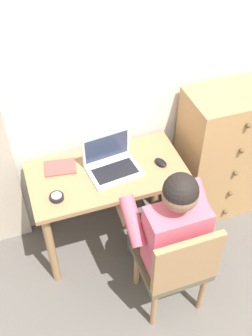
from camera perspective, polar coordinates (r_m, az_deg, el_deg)
The scene contains 9 objects.
wall_back at distance 2.75m, azimuth 3.20°, elevation 13.81°, with size 4.80×0.05×2.50m, color silver.
desk at distance 2.78m, azimuth -2.62°, elevation -2.52°, with size 1.05×0.55×0.74m.
dresser at distance 3.18m, azimuth 13.40°, elevation 1.81°, with size 0.62×0.44×1.11m.
chair at distance 2.56m, azimuth 7.19°, elevation -13.58°, with size 0.42×0.40×0.86m.
person_seated at distance 2.51m, azimuth 5.83°, elevation -8.06°, with size 0.53×0.59×1.18m.
laptop at distance 2.68m, azimuth -2.02°, elevation 0.71°, with size 0.37×0.29×0.24m.
computer_mouse at distance 2.74m, azimuth 4.98°, elevation 0.74°, with size 0.06×0.10×0.03m, color black.
desk_clock at distance 2.55m, azimuth -9.78°, elevation -4.15°, with size 0.09×0.09×0.03m.
notebook_pad at distance 2.74m, azimuth -9.29°, elevation 0.03°, with size 0.21×0.15×0.01m, color #994742.
Camera 1 is at (-0.91, 0.00, 2.63)m, focal length 42.96 mm.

